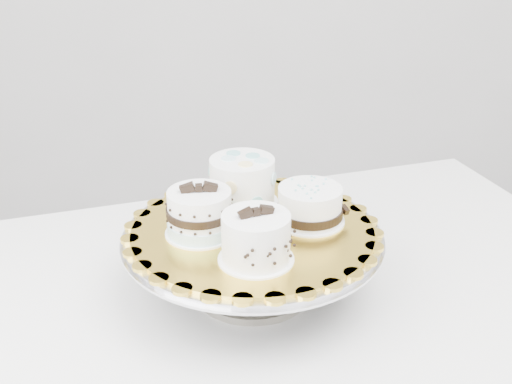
{
  "coord_description": "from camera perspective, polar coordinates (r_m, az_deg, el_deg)",
  "views": [
    {
      "loc": [
        -0.29,
        -0.8,
        1.33
      ],
      "look_at": [
        -0.15,
        0.08,
        0.92
      ],
      "focal_mm": 45.0,
      "sensor_mm": 36.0,
      "label": 1
    }
  ],
  "objects": [
    {
      "name": "cake_swirl",
      "position": [
        0.89,
        0.0,
        -4.21
      ],
      "size": [
        0.12,
        0.12,
        0.09
      ],
      "rotation": [
        0.0,
        0.0,
        0.23
      ],
      "color": "white",
      "rests_on": "cake_board"
    },
    {
      "name": "cake_dots",
      "position": [
        1.05,
        -1.23,
        1.0
      ],
      "size": [
        0.13,
        0.13,
        0.08
      ],
      "rotation": [
        0.0,
        0.0,
        -0.13
      ],
      "color": "white",
      "rests_on": "cake_board"
    },
    {
      "name": "cake_stand",
      "position": [
        1.01,
        -0.3,
        -5.24
      ],
      "size": [
        0.4,
        0.4,
        0.11
      ],
      "color": "gray",
      "rests_on": "table"
    },
    {
      "name": "table",
      "position": [
        1.11,
        2.6,
        -11.77
      ],
      "size": [
        1.26,
        0.94,
        0.75
      ],
      "rotation": [
        0.0,
        0.0,
        0.16
      ],
      "color": "white",
      "rests_on": "floor"
    },
    {
      "name": "cake_board",
      "position": [
        0.99,
        -0.31,
        -3.38
      ],
      "size": [
        0.48,
        0.48,
        0.01
      ],
      "primitive_type": "cylinder",
      "rotation": [
        0.0,
        0.0,
        0.37
      ],
      "color": "gold",
      "rests_on": "cake_stand"
    },
    {
      "name": "cake_ribbon",
      "position": [
        1.0,
        4.85,
        -1.22
      ],
      "size": [
        0.12,
        0.12,
        0.06
      ],
      "rotation": [
        0.0,
        0.0,
        0.3
      ],
      "color": "white",
      "rests_on": "cake_board"
    },
    {
      "name": "cake_banded",
      "position": [
        0.96,
        -5.02,
        -1.99
      ],
      "size": [
        0.11,
        0.11,
        0.09
      ],
      "rotation": [
        0.0,
        0.0,
        -0.05
      ],
      "color": "white",
      "rests_on": "cake_board"
    }
  ]
}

